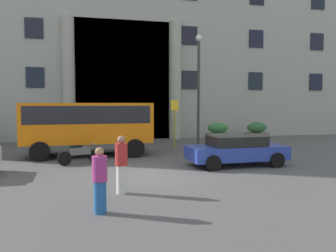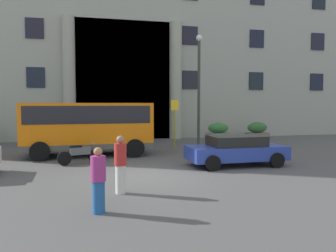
{
  "view_description": "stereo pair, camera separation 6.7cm",
  "coord_description": "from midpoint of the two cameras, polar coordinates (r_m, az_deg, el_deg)",
  "views": [
    {
      "loc": [
        -2.15,
        -12.18,
        2.62
      ],
      "look_at": [
        1.87,
        4.63,
        1.5
      ],
      "focal_mm": 36.6,
      "sensor_mm": 36.0,
      "label": 1
    },
    {
      "loc": [
        -2.08,
        -12.2,
        2.62
      ],
      "look_at": [
        1.87,
        4.63,
        1.5
      ],
      "focal_mm": 36.6,
      "sensor_mm": 36.0,
      "label": 2
    }
  ],
  "objects": [
    {
      "name": "ground_plane",
      "position": [
        12.66,
        -3.34,
        -8.5
      ],
      "size": [
        80.0,
        64.0,
        0.12
      ],
      "primitive_type": "cube",
      "color": "#4B4A49"
    },
    {
      "name": "office_building_facade",
      "position": [
        30.67,
        -9.31,
        17.76
      ],
      "size": [
        41.51,
        9.68,
        20.19
      ],
      "color": "#999D8D",
      "rests_on": "ground_plane"
    },
    {
      "name": "orange_minibus",
      "position": [
        17.72,
        -13.05,
        0.31
      ],
      "size": [
        6.34,
        2.84,
        2.66
      ],
      "rotation": [
        0.0,
        0.0,
        0.03
      ],
      "color": "orange",
      "rests_on": "ground_plane"
    },
    {
      "name": "bus_stop_sign",
      "position": [
        20.1,
        1.21,
        1.23
      ],
      "size": [
        0.44,
        0.08,
        2.84
      ],
      "color": "#9B9A11",
      "rests_on": "ground_plane"
    },
    {
      "name": "hedge_planter_entrance_right",
      "position": [
        22.81,
        -21.56,
        -1.26
      ],
      "size": [
        1.57,
        0.83,
        1.54
      ],
      "color": "slate",
      "rests_on": "ground_plane"
    },
    {
      "name": "hedge_planter_far_west",
      "position": [
        24.51,
        8.44,
        -1.01
      ],
      "size": [
        1.56,
        0.89,
        1.28
      ],
      "color": "gray",
      "rests_on": "ground_plane"
    },
    {
      "name": "hedge_planter_west",
      "position": [
        22.63,
        -7.19,
        -1.32
      ],
      "size": [
        1.44,
        0.73,
        1.34
      ],
      "color": "#66625B",
      "rests_on": "ground_plane"
    },
    {
      "name": "hedge_planter_entrance_left",
      "position": [
        26.21,
        14.7,
        -0.81
      ],
      "size": [
        1.6,
        0.88,
        1.26
      ],
      "color": "#71625A",
      "rests_on": "ground_plane"
    },
    {
      "name": "parked_coupe_end",
      "position": [
        14.81,
        11.43,
        -3.93
      ],
      "size": [
        4.18,
        1.99,
        1.27
      ],
      "rotation": [
        0.0,
        0.0,
        0.02
      ],
      "color": "#273C9A",
      "rests_on": "ground_plane"
    },
    {
      "name": "scooter_by_planter",
      "position": [
        15.34,
        -14.46,
        -4.51
      ],
      "size": [
        1.91,
        0.74,
        0.89
      ],
      "rotation": [
        0.0,
        0.0,
        0.27
      ],
      "color": "black",
      "rests_on": "ground_plane"
    },
    {
      "name": "pedestrian_man_red_shirt",
      "position": [
        8.41,
        -11.29,
        -8.87
      ],
      "size": [
        0.36,
        0.36,
        1.59
      ],
      "rotation": [
        0.0,
        0.0,
        1.71
      ],
      "color": "#205391",
      "rests_on": "ground_plane"
    },
    {
      "name": "pedestrian_man_crossing",
      "position": [
        10.1,
        -7.74,
        -6.37
      ],
      "size": [
        0.36,
        0.36,
        1.7
      ],
      "rotation": [
        0.0,
        0.0,
        2.96
      ],
      "color": "beige",
      "rests_on": "ground_plane"
    },
    {
      "name": "lamppost_plaza_centre",
      "position": [
        21.94,
        5.26,
        7.53
      ],
      "size": [
        0.4,
        0.4,
        6.95
      ],
      "color": "#303C32",
      "rests_on": "ground_plane"
    }
  ]
}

